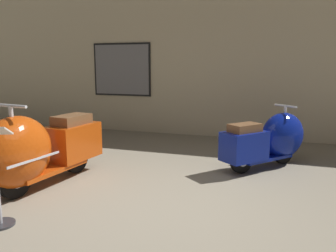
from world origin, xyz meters
TOP-DOWN VIEW (x-y plane):
  - ground_plane at (0.00, 0.00)m, footprint 60.00×60.00m
  - showroom_back_wall at (-0.01, 4.11)m, footprint 18.00×0.24m
  - scooter_0 at (-1.81, 0.11)m, footprint 0.76×1.91m
  - scooter_1 at (1.02, 2.05)m, footprint 1.35×1.49m

SIDE VIEW (x-z plane):
  - ground_plane at x=0.00m, z-range 0.00..0.00m
  - scooter_1 at x=1.02m, z-range -0.04..0.92m
  - scooter_0 at x=-1.81m, z-range -0.05..1.08m
  - showroom_back_wall at x=-0.01m, z-range 0.00..3.39m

